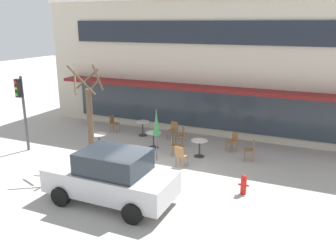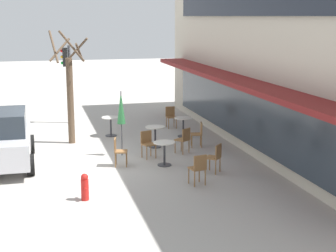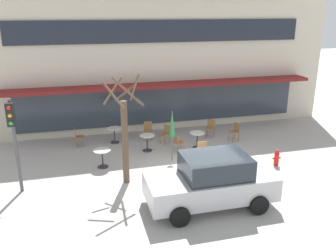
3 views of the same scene
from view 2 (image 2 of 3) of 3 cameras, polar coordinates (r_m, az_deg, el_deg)
ground_plane at (r=16.74m, az=-10.79°, el=-4.19°), size 80.00×80.00×0.00m
cafe_table_near_wall at (r=18.45m, az=-1.44°, el=-0.80°), size 0.70×0.70×0.76m
cafe_table_streetside at (r=20.28m, az=-6.37°, el=0.31°), size 0.70×0.70×0.76m
cafe_table_by_tree at (r=20.06m, az=1.70°, el=0.25°), size 0.70×0.70×0.76m
cafe_table_mid_patio at (r=16.19m, az=-0.40°, el=-2.63°), size 0.70×0.70×0.76m
patio_umbrella_green_folded at (r=17.20m, az=-5.22°, el=1.99°), size 0.28×0.28×2.20m
cafe_chair_0 at (r=16.21m, az=-5.51°, el=-2.63°), size 0.48×0.48×0.89m
cafe_chair_1 at (r=17.61m, az=1.77°, el=-1.39°), size 0.56×0.56×0.89m
cafe_chair_2 at (r=15.48m, az=5.24°, el=-3.34°), size 0.56×0.56×0.89m
cafe_chair_3 at (r=18.52m, az=3.39°, el=-0.74°), size 0.48×0.48×0.89m
cafe_chair_4 at (r=17.11m, az=-2.27°, el=-1.80°), size 0.50×0.50×0.89m
cafe_chair_5 at (r=14.33m, az=3.39°, el=-4.57°), size 0.47×0.47×0.89m
cafe_chair_6 at (r=21.68m, az=0.31°, el=1.18°), size 0.41×0.41×0.89m
parked_sedan at (r=16.92m, az=-18.11°, el=-1.32°), size 4.20×2.02×1.76m
street_tree at (r=19.15m, az=-10.82°, el=3.76°), size 1.38×1.43×4.15m
traffic_light_pole at (r=22.81m, az=-11.08°, el=6.00°), size 0.26×0.44×3.40m
fire_hydrant at (r=13.41m, az=-9.21°, el=-6.67°), size 0.36×0.20×0.71m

